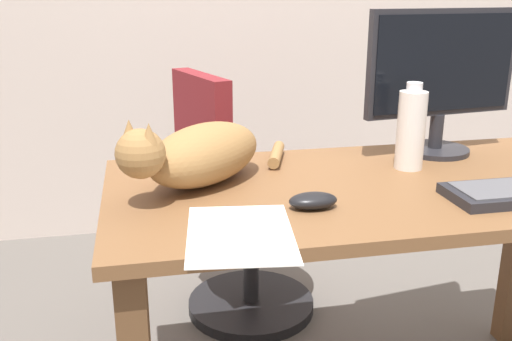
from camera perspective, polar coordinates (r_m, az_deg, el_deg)
name	(u,v)px	position (r m, az deg, el deg)	size (l,w,h in m)	color
desk	(380,222)	(1.52, 12.22, -5.05)	(1.38, 0.67, 0.72)	brown
office_chair	(239,216)	(2.09, -1.75, -4.52)	(0.50, 0.48, 0.92)	black
monitor	(442,76)	(1.74, 18.03, 8.92)	(0.48, 0.20, 0.41)	#232328
cat	(199,154)	(1.40, -5.69, 1.67)	(0.47, 0.44, 0.20)	olive
computer_mouse	(313,201)	(1.27, 5.70, -3.01)	(0.11, 0.06, 0.04)	black
paper_sheet	(240,233)	(1.14, -1.59, -6.29)	(0.21, 0.30, 0.00)	white
water_bottle	(411,129)	(1.58, 15.19, 4.00)	(0.08, 0.08, 0.23)	silver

